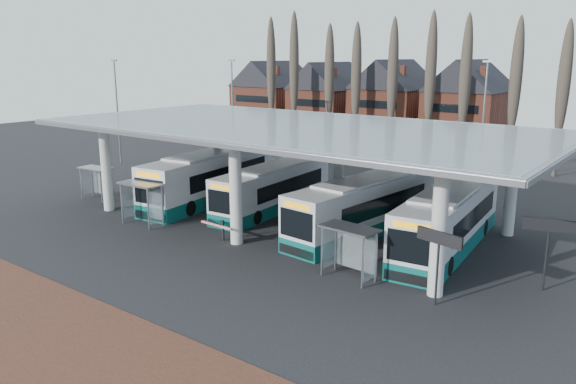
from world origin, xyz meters
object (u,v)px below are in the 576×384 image
Objects in this scene: bus_2 at (364,207)px; bus_3 at (449,221)px; bus_0 at (212,177)px; shelter_2 at (351,241)px; bus_1 at (274,188)px; shelter_1 at (143,194)px; shelter_0 at (98,176)px.

bus_3 is (5.19, 0.25, 0.02)m from bus_2.
shelter_2 is at bearing -30.89° from bus_0.
bus_2 reaches higher than bus_1.
shelter_2 is at bearing -112.64° from bus_3.
shelter_1 is at bearing -163.14° from bus_3.
shelter_2 is (3.04, -6.73, 0.29)m from bus_2.
bus_0 is 17.52m from shelter_2.
bus_0 is 7.16m from shelter_1.
shelter_0 is at bearing 163.03° from shelter_1.
bus_2 is (7.72, -0.96, 0.10)m from bus_1.
shelter_2 reaches higher than shelter_0.
shelter_0 is (-25.34, -4.96, 0.14)m from bus_3.
bus_3 is 7.31m from shelter_2.
shelter_1 is (-17.34, -7.13, 0.36)m from bus_3.
bus_3 reaches higher than bus_2.
bus_0 reaches higher than shelter_1.
bus_3 is 18.75m from shelter_1.
bus_1 is at bearing 171.35° from bus_3.
bus_1 is 3.98× the size of shelter_2.
bus_3 is 4.63× the size of shelter_0.
bus_0 is 1.07× the size of bus_3.
bus_1 is at bearing 58.79° from shelter_1.
bus_1 is at bearing 178.74° from bus_2.
bus_2 is (13.05, -0.21, -0.13)m from bus_0.
shelter_2 is (16.09, -6.94, 0.16)m from bus_0.
shelter_1 is (0.90, -7.10, 0.26)m from bus_0.
bus_3 is 25.82m from shelter_0.
bus_1 is 13.66m from shelter_0.
shelter_0 is 23.28m from shelter_2.
bus_3 is (12.91, -0.71, 0.12)m from bus_1.
bus_0 is 18.24m from bus_3.
shelter_2 is at bearing -39.80° from bus_1.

